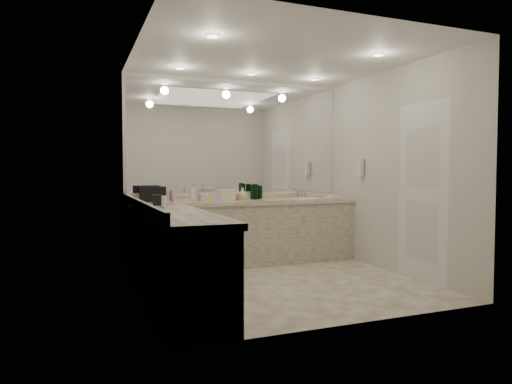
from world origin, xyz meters
name	(u,v)px	position (x,y,z in m)	size (l,w,h in m)	color
floor	(281,283)	(0.00, 0.00, 0.00)	(3.20, 3.20, 0.00)	beige
ceiling	(281,56)	(0.00, 0.00, 2.60)	(3.20, 3.20, 0.00)	white
wall_back	(238,171)	(0.00, 1.50, 1.30)	(3.20, 0.02, 2.60)	beige
wall_left	(138,171)	(-1.60, 0.00, 1.30)	(0.02, 3.00, 2.60)	beige
wall_right	(395,171)	(1.60, 0.00, 1.30)	(0.02, 3.00, 2.60)	beige
vanity_back_base	(245,234)	(0.00, 1.20, 0.42)	(3.20, 0.60, 0.84)	beige
vanity_back_top	(245,202)	(0.00, 1.19, 0.87)	(3.20, 0.64, 0.06)	white
vanity_left_base	(174,260)	(-1.30, -0.30, 0.42)	(0.60, 2.40, 0.84)	beige
vanity_left_top	(174,215)	(-1.29, -0.30, 0.87)	(0.64, 2.42, 0.06)	white
backsplash_back	(238,195)	(0.00, 1.48, 0.95)	(3.20, 0.04, 0.10)	white
backsplash_left	(140,205)	(-1.58, 0.00, 0.95)	(0.04, 3.00, 0.10)	white
mirror_back	(238,138)	(0.00, 1.49, 1.77)	(3.12, 0.01, 1.55)	white
mirror_left	(138,124)	(-1.59, 0.00, 1.77)	(0.01, 2.92, 1.55)	white
sink	(305,199)	(0.95, 1.20, 0.90)	(0.44, 0.44, 0.03)	white
faucet	(299,193)	(0.95, 1.41, 0.97)	(0.24, 0.16, 0.14)	silver
wall_phone	(360,167)	(1.56, 0.70, 1.35)	(0.06, 0.10, 0.24)	white
door	(422,192)	(1.59, -0.50, 1.05)	(0.02, 0.82, 2.10)	white
black_toiletry_bag	(153,194)	(-1.26, 1.23, 1.00)	(0.34, 0.21, 0.19)	black
black_bag_spill	(157,200)	(-1.30, 0.63, 0.96)	(0.10, 0.22, 0.12)	black
cream_cosmetic_case	(226,195)	(-0.28, 1.16, 0.97)	(0.26, 0.16, 0.15)	beige
hand_towel	(334,197)	(1.40, 1.12, 0.92)	(0.24, 0.16, 0.04)	white
lotion_left	(164,202)	(-1.30, 0.20, 0.96)	(0.05, 0.05, 0.12)	white
soap_bottle_a	(192,192)	(-0.72, 1.29, 1.01)	(0.08, 0.08, 0.22)	white
soap_bottle_b	(217,193)	(-0.42, 1.13, 1.00)	(0.09, 0.09, 0.20)	silver
soap_bottle_c	(242,194)	(-0.05, 1.16, 0.99)	(0.14, 0.14, 0.17)	beige
green_bottle_0	(255,192)	(0.15, 1.20, 1.01)	(0.07, 0.07, 0.22)	#0F4A25
green_bottle_1	(260,192)	(0.29, 1.34, 0.99)	(0.06, 0.06, 0.19)	#0F4A25
green_bottle_2	(256,192)	(0.22, 1.33, 1.00)	(0.07, 0.07, 0.21)	#0F4A25
green_bottle_3	(258,192)	(0.24, 1.30, 1.00)	(0.07, 0.07, 0.20)	#0F4A25
green_bottle_4	(253,192)	(0.15, 1.29, 1.00)	(0.07, 0.07, 0.21)	#0F4A25
amenity_bottle_0	(236,195)	(-0.12, 1.22, 0.97)	(0.07, 0.07, 0.14)	silver
amenity_bottle_1	(199,198)	(-0.66, 1.17, 0.94)	(0.04, 0.04, 0.08)	#9966B2
amenity_bottle_2	(240,197)	(-0.10, 1.13, 0.94)	(0.06, 0.06, 0.08)	#E57F66
amenity_bottle_3	(151,199)	(-1.29, 1.24, 0.93)	(0.07, 0.07, 0.07)	#E57F66
amenity_bottle_4	(172,197)	(-1.00, 1.27, 0.96)	(0.06, 0.06, 0.12)	#F2D84C
amenity_bottle_5	(175,199)	(-0.98, 1.17, 0.93)	(0.04, 0.04, 0.07)	white
amenity_bottle_6	(171,196)	(-1.02, 1.24, 0.97)	(0.04, 0.04, 0.15)	#9966B2
amenity_bottle_7	(210,198)	(-0.51, 1.14, 0.94)	(0.06, 0.06, 0.07)	#F2D84C
amenity_bottle_8	(200,196)	(-0.65, 1.19, 0.96)	(0.06, 0.06, 0.12)	silver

